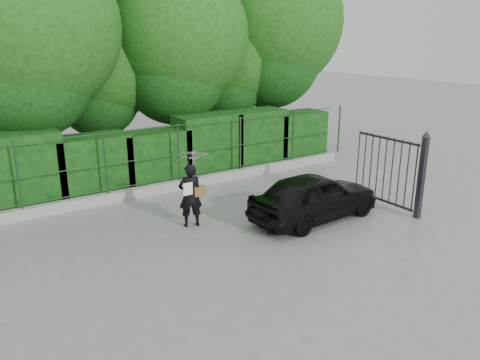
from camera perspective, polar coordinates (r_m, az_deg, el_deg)
ground at (r=11.16m, az=1.26°, el=-7.54°), size 80.00×80.00×0.00m
kerb at (r=14.77m, az=-8.73°, el=-0.82°), size 14.00×0.25×0.30m
fence at (r=14.57m, az=-8.13°, el=3.26°), size 14.13×0.06×1.80m
hedge at (r=15.40m, az=-10.64°, el=3.08°), size 14.20×1.20×2.14m
trees at (r=17.48m, az=-10.59°, el=16.76°), size 17.10×6.15×8.08m
gate at (r=13.33m, az=19.63°, el=1.04°), size 0.22×2.33×2.36m
woman at (r=11.77m, az=-5.77°, el=0.41°), size 1.01×1.03×1.94m
car at (r=12.43m, az=9.07°, el=-1.96°), size 3.79×1.68×1.27m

